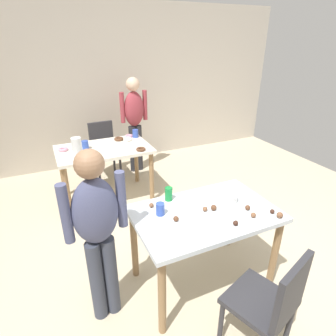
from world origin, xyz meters
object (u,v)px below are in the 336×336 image
(dining_table_far, at_px, (104,155))
(chair_far_table, at_px, (104,147))
(mixing_bowl, at_px, (226,197))
(soda_can, at_px, (169,194))
(person_adult_far, at_px, (134,117))
(chair_near_table, at_px, (271,301))
(person_girl_near, at_px, (97,227))
(pitcher_far, at_px, (77,148))
(dining_table_near, at_px, (204,222))

(dining_table_far, height_order, chair_far_table, chair_far_table)
(chair_far_table, xyz_separation_m, mixing_bowl, (0.53, -2.49, 0.29))
(dining_table_far, xyz_separation_m, soda_can, (0.23, -1.53, 0.16))
(person_adult_far, height_order, mixing_bowl, person_adult_far)
(dining_table_far, bearing_deg, soda_can, -81.48)
(chair_near_table, distance_m, person_girl_near, 1.26)
(soda_can, distance_m, pitcher_far, 1.43)
(dining_table_near, relative_size, person_girl_near, 0.82)
(chair_far_table, xyz_separation_m, person_girl_near, (-0.59, -2.53, 0.35))
(dining_table_far, bearing_deg, chair_far_table, 78.52)
(soda_can, bearing_deg, dining_table_near, -56.57)
(dining_table_near, xyz_separation_m, soda_can, (-0.19, 0.30, 0.17))
(chair_near_table, xyz_separation_m, chair_far_table, (-0.33, 3.31, 0.00))
(chair_near_table, distance_m, mixing_bowl, 0.89)
(person_adult_far, bearing_deg, soda_can, -101.12)
(pitcher_far, bearing_deg, dining_table_near, -64.20)
(chair_near_table, distance_m, person_adult_far, 3.33)
(dining_table_far, height_order, soda_can, soda_can)
(soda_can, height_order, pitcher_far, pitcher_far)
(person_adult_far, relative_size, mixing_bowl, 7.86)
(chair_far_table, bearing_deg, dining_table_far, -101.48)
(chair_near_table, bearing_deg, dining_table_far, 100.63)
(person_girl_near, xyz_separation_m, soda_can, (0.67, 0.27, -0.04))
(chair_near_table, height_order, pitcher_far, pitcher_far)
(dining_table_far, height_order, mixing_bowl, mixing_bowl)
(dining_table_far, xyz_separation_m, chair_far_table, (0.15, 0.74, -0.15))
(dining_table_near, height_order, person_adult_far, person_adult_far)
(dining_table_near, distance_m, pitcher_far, 1.79)
(chair_far_table, height_order, soda_can, soda_can)
(chair_far_table, relative_size, mixing_bowl, 4.49)
(person_girl_near, xyz_separation_m, mixing_bowl, (1.12, 0.04, -0.06))
(person_adult_far, bearing_deg, chair_far_table, 178.86)
(soda_can, bearing_deg, chair_near_table, -76.31)
(dining_table_far, relative_size, chair_near_table, 1.37)
(person_adult_far, height_order, soda_can, person_adult_far)
(dining_table_far, height_order, person_adult_far, person_adult_far)
(dining_table_near, relative_size, person_adult_far, 0.77)
(dining_table_near, relative_size, chair_far_table, 1.35)
(dining_table_far, bearing_deg, mixing_bowl, -68.87)
(person_adult_far, bearing_deg, dining_table_near, -95.56)
(chair_far_table, bearing_deg, person_girl_near, -103.18)
(pitcher_far, bearing_deg, chair_near_table, -70.48)
(chair_near_table, bearing_deg, soda_can, 103.69)
(chair_far_table, bearing_deg, chair_near_table, -84.24)
(pitcher_far, bearing_deg, mixing_bowl, -56.11)
(dining_table_near, xyz_separation_m, dining_table_far, (-0.42, 1.82, 0.00))
(dining_table_near, relative_size, pitcher_far, 4.59)
(dining_table_far, xyz_separation_m, person_adult_far, (0.67, 0.72, 0.27))
(pitcher_far, bearing_deg, soda_can, -66.08)
(chair_far_table, bearing_deg, soda_can, -87.99)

